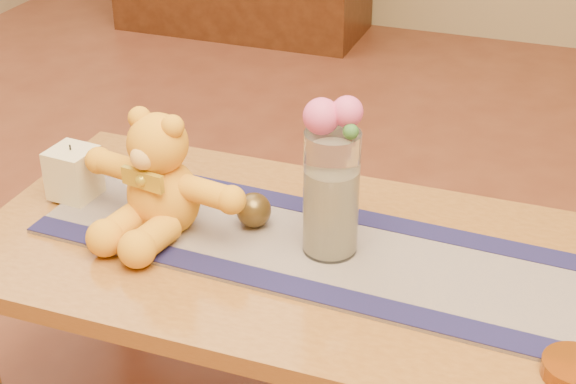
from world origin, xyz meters
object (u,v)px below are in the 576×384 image
(teddy_bear, at_px, (162,173))
(bronze_ball, at_px, (254,210))
(pillar_candle, at_px, (74,173))
(glass_vase, at_px, (331,193))
(amber_dish, at_px, (575,369))

(teddy_bear, height_order, bronze_ball, teddy_bear)
(pillar_candle, relative_size, bronze_ball, 1.52)
(teddy_bear, distance_m, pillar_candle, 0.26)
(pillar_candle, xyz_separation_m, bronze_ball, (0.42, 0.02, -0.02))
(glass_vase, bearing_deg, teddy_bear, -175.25)
(glass_vase, distance_m, amber_dish, 0.55)
(teddy_bear, relative_size, pillar_candle, 3.23)
(teddy_bear, bearing_deg, glass_vase, 14.58)
(bronze_ball, bearing_deg, glass_vase, -10.38)
(pillar_candle, bearing_deg, bronze_ball, 2.34)
(bronze_ball, relative_size, amber_dish, 0.66)
(pillar_candle, bearing_deg, teddy_bear, -10.26)
(teddy_bear, relative_size, bronze_ball, 4.93)
(glass_vase, bearing_deg, pillar_candle, 178.54)
(glass_vase, height_order, bronze_ball, glass_vase)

